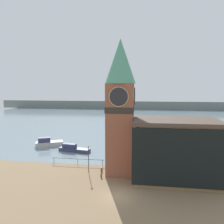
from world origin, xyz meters
name	(u,v)px	position (x,y,z in m)	size (l,w,h in m)	color
ground_plane	(117,197)	(0.00, 0.00, 0.00)	(160.00, 160.00, 0.00)	#846B4C
water	(136,118)	(0.00, 70.51, 0.00)	(160.00, 120.00, 0.00)	gray
far_shoreline	(138,105)	(0.00, 110.51, 2.50)	(180.00, 3.00, 5.00)	slate
pier_railing	(78,159)	(-8.14, 10.26, 0.94)	(9.45, 0.08, 1.09)	#333338
clock_tower	(120,104)	(-0.39, 7.51, 11.02)	(4.64, 4.64, 20.76)	brown
pier_building	(175,150)	(7.85, 6.39, 4.49)	(12.31, 7.86, 8.94)	#9E754C
boat_near	(73,149)	(-11.48, 17.90, 0.58)	(6.94, 2.92, 1.58)	#333856
boat_far	(48,143)	(-18.51, 21.03, 0.77)	(6.43, 4.58, 2.11)	#B7B2A8
mooring_bollard_near	(102,170)	(-3.38, 7.69, 0.34)	(0.34, 0.34, 0.64)	brown
mooring_bollard_far	(101,175)	(-3.00, 5.46, 0.36)	(0.27, 0.27, 0.66)	brown
lamp_post	(88,154)	(-5.39, 7.16, 3.06)	(0.32, 0.32, 4.45)	black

